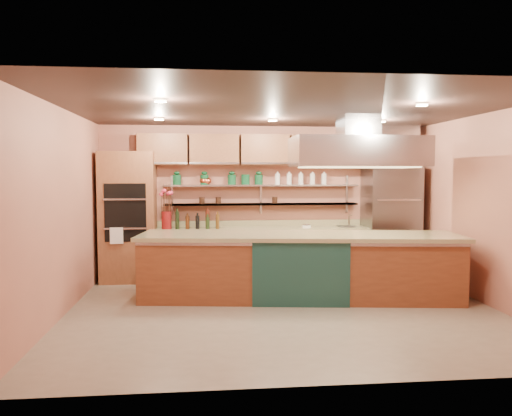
{
  "coord_description": "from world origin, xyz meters",
  "views": [
    {
      "loc": [
        -1.08,
        -6.81,
        1.92
      ],
      "look_at": [
        -0.29,
        1.0,
        1.38
      ],
      "focal_mm": 35.0,
      "sensor_mm": 36.0,
      "label": 1
    }
  ],
  "objects": [
    {
      "name": "green_canister",
      "position": [
        -0.35,
        2.37,
        1.81
      ],
      "size": [
        0.19,
        0.19,
        0.18
      ],
      "primitive_type": "cylinder",
      "rotation": [
        0.0,
        0.0,
        0.28
      ],
      "color": "#0F4625",
      "rests_on": "wall_shelf_upper"
    },
    {
      "name": "island",
      "position": [
        0.34,
        0.65,
        0.5
      ],
      "size": [
        4.87,
        1.64,
        1.0
      ],
      "primitive_type": "cube",
      "rotation": [
        0.0,
        0.0,
        -0.13
      ],
      "color": "brown",
      "rests_on": "floor"
    },
    {
      "name": "refrigerator",
      "position": [
        2.35,
        2.14,
        1.05
      ],
      "size": [
        0.95,
        0.72,
        2.1
      ],
      "primitive_type": "cube",
      "color": "slate",
      "rests_on": "floor"
    },
    {
      "name": "wall_left",
      "position": [
        -3.0,
        0.0,
        1.4
      ],
      "size": [
        0.04,
        5.0,
        2.8
      ],
      "primitive_type": "cube",
      "color": "#B16B54",
      "rests_on": "floor"
    },
    {
      "name": "back_counter",
      "position": [
        -0.05,
        2.2,
        0.47
      ],
      "size": [
        3.84,
        0.64,
        0.93
      ],
      "primitive_type": "cube",
      "color": "#A07F60",
      "rests_on": "floor"
    },
    {
      "name": "bar_faucet",
      "position": [
        1.59,
        2.25,
        1.04
      ],
      "size": [
        0.03,
        0.03,
        0.22
      ],
      "primitive_type": "cylinder",
      "rotation": [
        0.0,
        0.0,
        0.11
      ],
      "color": "silver",
      "rests_on": "back_counter"
    },
    {
      "name": "upper_cabinets",
      "position": [
        0.0,
        2.32,
        2.35
      ],
      "size": [
        4.6,
        0.36,
        0.55
      ],
      "primitive_type": "cube",
      "color": "brown",
      "rests_on": "wall_back"
    },
    {
      "name": "flower_vase",
      "position": [
        -1.78,
        2.15,
        1.09
      ],
      "size": [
        0.18,
        0.18,
        0.31
      ],
      "primitive_type": "cylinder",
      "rotation": [
        0.0,
        0.0,
        -0.02
      ],
      "color": "maroon",
      "rests_on": "back_counter"
    },
    {
      "name": "wall_front",
      "position": [
        0.0,
        -2.5,
        1.4
      ],
      "size": [
        6.0,
        0.04,
        2.8
      ],
      "primitive_type": "cube",
      "color": "#B16B54",
      "rests_on": "floor"
    },
    {
      "name": "copper_kettle",
      "position": [
        -1.06,
        2.37,
        1.78
      ],
      "size": [
        0.19,
        0.19,
        0.13
      ],
      "primitive_type": "ellipsoid",
      "rotation": [
        0.0,
        0.0,
        0.18
      ],
      "color": "#C74E2E",
      "rests_on": "wall_shelf_upper"
    },
    {
      "name": "wall_shelf_upper",
      "position": [
        -0.05,
        2.37,
        1.7
      ],
      "size": [
        3.6,
        0.26,
        0.03
      ],
      "primitive_type": "cube",
      "color": "#A8AAAF",
      "rests_on": "wall_back"
    },
    {
      "name": "wall_back",
      "position": [
        0.0,
        2.5,
        1.4
      ],
      "size": [
        6.0,
        0.04,
        2.8
      ],
      "primitive_type": "cube",
      "color": "#B16B54",
      "rests_on": "floor"
    },
    {
      "name": "wall_shelf_lower",
      "position": [
        -0.05,
        2.37,
        1.35
      ],
      "size": [
        3.6,
        0.26,
        0.03
      ],
      "primitive_type": "cube",
      "color": "#A8AAAF",
      "rests_on": "wall_back"
    },
    {
      "name": "range_hood",
      "position": [
        1.24,
        0.65,
        2.25
      ],
      "size": [
        2.0,
        1.0,
        0.45
      ],
      "primitive_type": "cube",
      "color": "#A8AAAF",
      "rests_on": "ceiling"
    },
    {
      "name": "kitchen_scale",
      "position": [
        0.75,
        2.15,
        0.97
      ],
      "size": [
        0.15,
        0.11,
        0.08
      ],
      "primitive_type": "cube",
      "rotation": [
        0.0,
        0.0,
        -0.03
      ],
      "color": "white",
      "rests_on": "back_counter"
    },
    {
      "name": "ceiling",
      "position": [
        0.0,
        0.0,
        2.8
      ],
      "size": [
        6.0,
        5.0,
        0.02
      ],
      "primitive_type": "cube",
      "color": "black",
      "rests_on": "wall_back"
    },
    {
      "name": "floor",
      "position": [
        0.0,
        0.0,
        -0.01
      ],
      "size": [
        6.0,
        5.0,
        0.02
      ],
      "primitive_type": "cube",
      "color": "gray",
      "rests_on": "ground"
    },
    {
      "name": "oil_bottle_cluster",
      "position": [
        -1.23,
        2.15,
        1.06
      ],
      "size": [
        0.87,
        0.5,
        0.27
      ],
      "primitive_type": "cube",
      "rotation": [
        0.0,
        0.0,
        0.34
      ],
      "color": "black",
      "rests_on": "back_counter"
    },
    {
      "name": "ceiling_downlights",
      "position": [
        0.0,
        0.2,
        2.77
      ],
      "size": [
        4.0,
        2.8,
        0.02
      ],
      "primitive_type": "cube",
      "color": "#FFE5A5",
      "rests_on": "ceiling"
    },
    {
      "name": "oven_stack",
      "position": [
        -2.45,
        2.18,
        1.15
      ],
      "size": [
        0.95,
        0.64,
        2.3
      ],
      "primitive_type": "cube",
      "color": "brown",
      "rests_on": "floor"
    },
    {
      "name": "wall_right",
      "position": [
        3.0,
        0.0,
        1.4
      ],
      "size": [
        0.04,
        5.0,
        2.8
      ],
      "primitive_type": "cube",
      "color": "#B16B54",
      "rests_on": "floor"
    }
  ]
}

